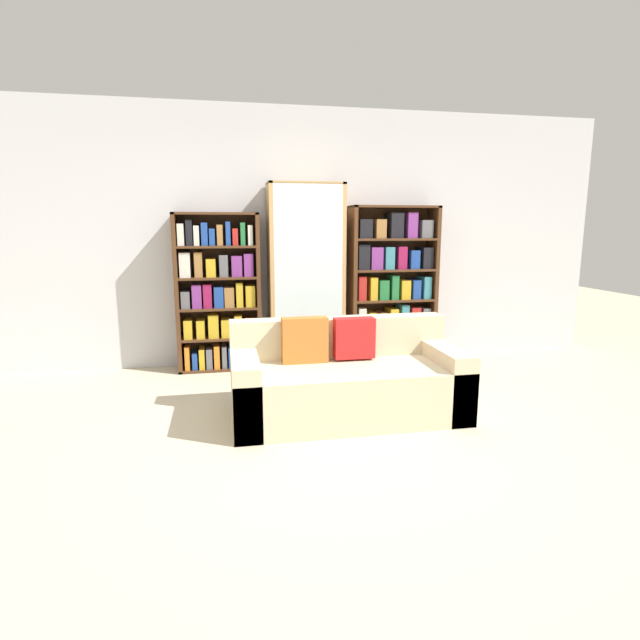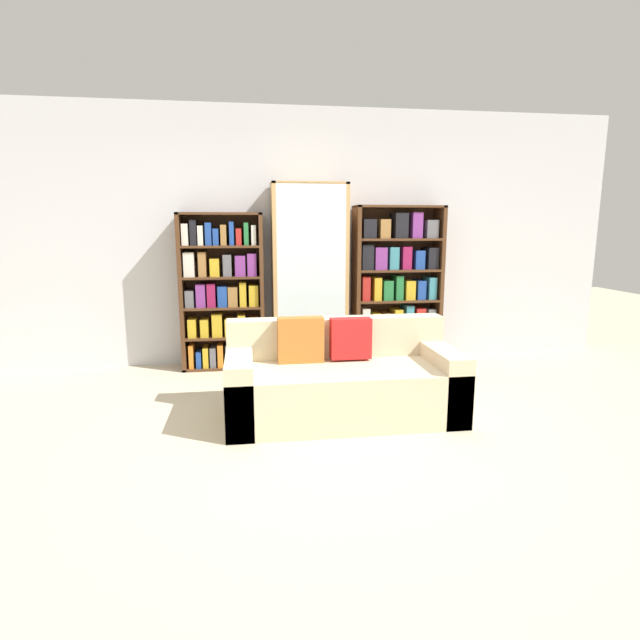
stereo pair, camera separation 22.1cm
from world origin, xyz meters
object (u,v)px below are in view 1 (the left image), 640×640
Objects in this scene: bookshelf_left at (218,294)px; wine_bottle at (354,367)px; couch at (346,381)px; display_cabinet at (306,278)px; bookshelf_right at (392,287)px.

wine_bottle is at bearing -30.65° from bookshelf_left.
couch is 0.93× the size of display_cabinet.
wine_bottle is (0.34, -0.73, -0.80)m from display_cabinet.
bookshelf_left is 1.87m from bookshelf_right.
couch is at bearing -109.60° from wine_bottle.
bookshelf_left is 1.60m from wine_bottle.
bookshelf_left is at bearing 179.99° from bookshelf_right.
couch is at bearing -120.32° from bookshelf_right.
bookshelf_right reaches higher than couch.
display_cabinet reaches higher than bookshelf_left.
wine_bottle is at bearing 70.40° from couch.
display_cabinet is at bearing -179.11° from bookshelf_right.
display_cabinet is at bearing 92.40° from couch.
wine_bottle is at bearing -129.55° from bookshelf_right.
bookshelf_left is at bearing 149.35° from wine_bottle.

